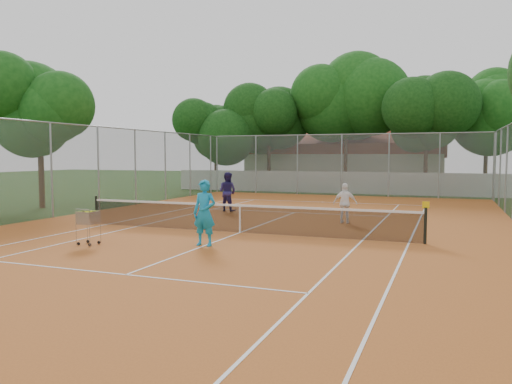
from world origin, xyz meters
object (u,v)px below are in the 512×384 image
(player_far_left, at_px, (227,192))
(player_far_right, at_px, (345,203))
(player_near, at_px, (205,213))
(ball_hopper, at_px, (88,227))
(clubhouse, at_px, (346,160))
(tennis_net, at_px, (240,218))

(player_far_left, distance_m, player_far_right, 6.35)
(player_near, height_order, ball_hopper, player_near)
(player_near, height_order, player_far_left, player_near)
(clubhouse, relative_size, player_far_right, 10.59)
(player_far_left, bearing_deg, tennis_net, 126.87)
(player_far_left, height_order, player_far_right, player_far_left)
(clubhouse, height_order, player_far_right, clubhouse)
(player_far_right, relative_size, ball_hopper, 1.43)
(ball_hopper, bearing_deg, player_far_right, 70.33)
(player_near, relative_size, ball_hopper, 1.76)
(player_far_right, height_order, ball_hopper, player_far_right)
(clubhouse, xyz_separation_m, player_near, (1.99, -31.59, -1.22))
(tennis_net, height_order, clubhouse, clubhouse)
(tennis_net, xyz_separation_m, clubhouse, (-2.00, 29.00, 1.69))
(tennis_net, relative_size, player_near, 6.21)
(tennis_net, distance_m, clubhouse, 29.12)
(tennis_net, distance_m, ball_hopper, 4.92)
(clubhouse, bearing_deg, player_far_right, -79.17)
(player_near, relative_size, player_far_left, 1.04)
(player_near, distance_m, player_far_right, 6.88)
(player_far_left, height_order, ball_hopper, player_far_left)
(clubhouse, height_order, player_far_left, clubhouse)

